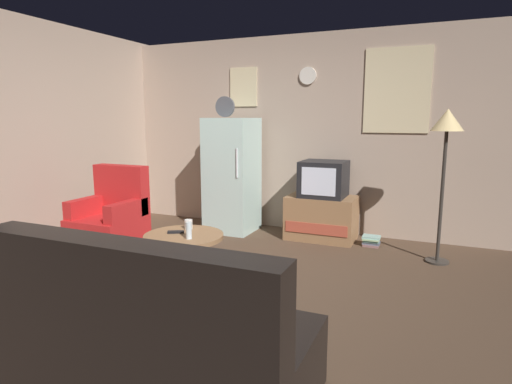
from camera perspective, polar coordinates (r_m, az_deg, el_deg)
name	(u,v)px	position (r m, az deg, el deg)	size (l,w,h in m)	color
ground_plane	(213,293)	(3.82, -5.73, -13.31)	(12.00, 12.00, 0.00)	#4C3828
wall_with_art	(301,134)	(5.78, 6.08, 7.70)	(5.20, 0.12, 2.56)	tan
fridge	(232,175)	(5.68, -3.22, 2.29)	(0.60, 0.62, 1.77)	silver
tv_stand	(322,218)	(5.41, 8.72, -3.40)	(0.84, 0.53, 0.54)	#8E6642
crt_tv	(324,179)	(5.32, 9.01, 1.74)	(0.54, 0.51, 0.44)	black
standing_lamp	(447,132)	(4.72, 24.05, 7.29)	(0.32, 0.32, 1.59)	#332D28
coffee_table	(184,259)	(4.01, -9.52, -8.75)	(0.72, 0.72, 0.46)	#8E6642
wine_glass	(189,230)	(3.78, -8.94, -5.08)	(0.05, 0.05, 0.15)	silver
mug_ceramic_white	(188,224)	(4.12, -8.99, -4.28)	(0.08, 0.08, 0.09)	silver
remote_control	(176,232)	(4.00, -10.62, -5.26)	(0.15, 0.04, 0.02)	black
armchair	(111,221)	(5.14, -18.75, -3.73)	(0.68, 0.68, 0.96)	red
couch	(153,339)	(2.52, -13.55, -18.47)	(1.70, 0.80, 0.92)	black
book_stack	(371,241)	(5.27, 15.10, -6.29)	(0.20, 0.17, 0.13)	#89615F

